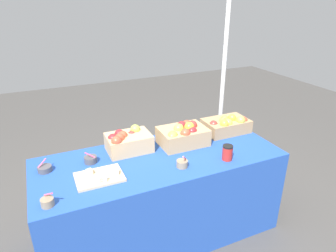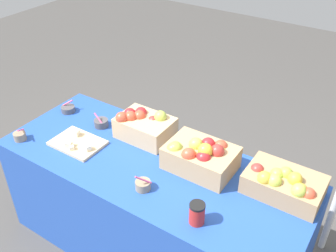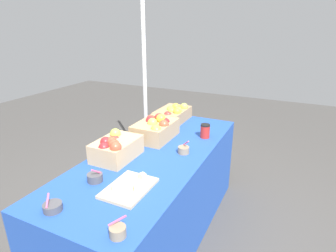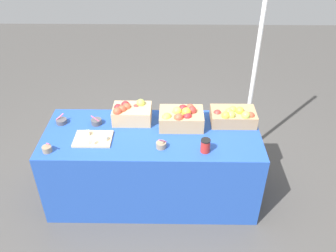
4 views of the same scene
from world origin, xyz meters
TOP-DOWN VIEW (x-y plane):
  - ground_plane at (0.00, 0.00)m, footprint 10.00×10.00m
  - table at (0.00, 0.00)m, footprint 1.90×0.76m
  - apple_crate_left at (0.73, 0.17)m, footprint 0.40×0.26m
  - apple_crate_middle at (0.26, 0.12)m, footprint 0.39×0.27m
  - apple_crate_right at (-0.19, 0.20)m, footprint 0.35×0.25m
  - cutting_board_front at (-0.49, -0.10)m, footprint 0.32×0.23m
  - sample_bowl_near at (-0.51, 0.13)m, footprint 0.09×0.09m
  - sample_bowl_mid at (-0.83, 0.14)m, footprint 0.10×0.10m
  - sample_bowl_far at (-0.84, -0.27)m, footprint 0.08×0.09m
  - sample_bowl_extra at (0.09, -0.20)m, footprint 0.09×0.09m
  - coffee_cup at (0.45, -0.25)m, footprint 0.08×0.08m
  - tent_pole at (0.98, 0.64)m, footprint 0.04×0.04m

SIDE VIEW (x-z plane):
  - ground_plane at x=0.00m, z-range 0.00..0.00m
  - table at x=0.00m, z-range 0.00..0.74m
  - cutting_board_front at x=-0.49m, z-range 0.72..0.78m
  - sample_bowl_mid at x=-0.83m, z-range 0.72..0.80m
  - sample_bowl_near at x=-0.51m, z-range 0.71..0.82m
  - sample_bowl_far at x=-0.84m, z-range 0.72..0.82m
  - sample_bowl_extra at x=0.09m, z-range 0.71..0.82m
  - coffee_cup at x=0.45m, z-range 0.74..0.86m
  - apple_crate_left at x=0.73m, z-range 0.73..0.90m
  - apple_crate_right at x=-0.19m, z-range 0.73..0.92m
  - apple_crate_middle at x=0.26m, z-range 0.73..0.93m
  - tent_pole at x=0.98m, z-range 0.00..2.17m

